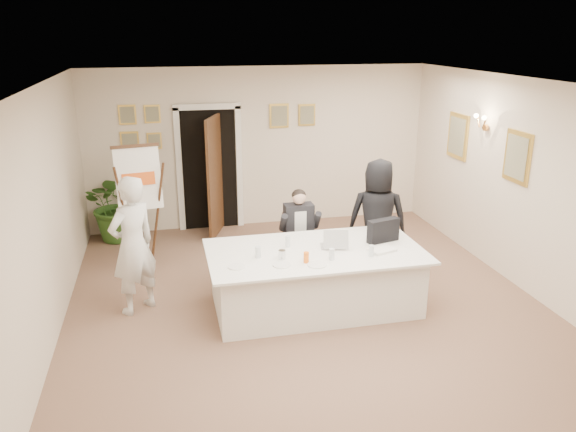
# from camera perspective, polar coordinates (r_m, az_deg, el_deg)

# --- Properties ---
(floor) EXTENTS (7.00, 7.00, 0.00)m
(floor) POSITION_cam_1_polar(r_m,az_deg,el_deg) (7.21, 2.19, -9.57)
(floor) COLOR brown
(floor) RESTS_ON ground
(ceiling) EXTENTS (6.00, 7.00, 0.02)m
(ceiling) POSITION_cam_1_polar(r_m,az_deg,el_deg) (6.39, 2.50, 13.19)
(ceiling) COLOR white
(ceiling) RESTS_ON wall_back
(wall_back) EXTENTS (6.00, 0.10, 2.80)m
(wall_back) POSITION_cam_1_polar(r_m,az_deg,el_deg) (9.98, -2.90, 6.96)
(wall_back) COLOR beige
(wall_back) RESTS_ON floor
(wall_front) EXTENTS (6.00, 0.10, 2.80)m
(wall_front) POSITION_cam_1_polar(r_m,az_deg,el_deg) (3.70, 16.97, -14.87)
(wall_front) COLOR beige
(wall_front) RESTS_ON floor
(wall_left) EXTENTS (0.10, 7.00, 2.80)m
(wall_left) POSITION_cam_1_polar(r_m,az_deg,el_deg) (6.59, -23.76, -0.69)
(wall_left) COLOR beige
(wall_left) RESTS_ON floor
(wall_right) EXTENTS (0.10, 7.00, 2.80)m
(wall_right) POSITION_cam_1_polar(r_m,az_deg,el_deg) (7.96, 23.69, 2.44)
(wall_right) COLOR beige
(wall_right) RESTS_ON floor
(doorway) EXTENTS (1.14, 0.86, 2.20)m
(doorway) POSITION_cam_1_polar(r_m,az_deg,el_deg) (9.78, -7.80, 4.42)
(doorway) COLOR black
(doorway) RESTS_ON floor
(pictures_back_wall) EXTENTS (3.40, 0.06, 0.80)m
(pictures_back_wall) POSITION_cam_1_polar(r_m,az_deg,el_deg) (9.77, -7.60, 9.25)
(pictures_back_wall) COLOR gold
(pictures_back_wall) RESTS_ON wall_back
(pictures_right_wall) EXTENTS (0.06, 2.20, 0.80)m
(pictures_right_wall) POSITION_cam_1_polar(r_m,az_deg,el_deg) (8.83, 19.32, 6.75)
(pictures_right_wall) COLOR gold
(pictures_right_wall) RESTS_ON wall_right
(wall_sconce) EXTENTS (0.20, 0.30, 0.24)m
(wall_sconce) POSITION_cam_1_polar(r_m,az_deg,el_deg) (8.74, 19.17, 8.99)
(wall_sconce) COLOR #B17638
(wall_sconce) RESTS_ON wall_right
(conference_table) EXTENTS (2.68, 1.43, 0.78)m
(conference_table) POSITION_cam_1_polar(r_m,az_deg,el_deg) (7.14, 2.74, -6.35)
(conference_table) COLOR silver
(conference_table) RESTS_ON floor
(seated_man) EXTENTS (0.58, 0.62, 1.30)m
(seated_man) POSITION_cam_1_polar(r_m,az_deg,el_deg) (7.92, 1.16, -1.76)
(seated_man) COLOR black
(seated_man) RESTS_ON floor
(flip_chart) EXTENTS (0.65, 0.46, 1.82)m
(flip_chart) POSITION_cam_1_polar(r_m,az_deg,el_deg) (8.47, -14.78, 0.35)
(flip_chart) COLOR black
(flip_chart) RESTS_ON floor
(standing_man) EXTENTS (0.76, 0.72, 1.75)m
(standing_man) POSITION_cam_1_polar(r_m,az_deg,el_deg) (7.11, -15.48, -2.92)
(standing_man) COLOR silver
(standing_man) RESTS_ON floor
(standing_woman) EXTENTS (0.97, 0.80, 1.70)m
(standing_woman) POSITION_cam_1_polar(r_m,az_deg,el_deg) (8.02, 9.07, -0.22)
(standing_woman) COLOR black
(standing_woman) RESTS_ON floor
(potted_palm) EXTENTS (1.41, 1.32, 1.26)m
(potted_palm) POSITION_cam_1_polar(r_m,az_deg,el_deg) (9.77, -16.84, 1.26)
(potted_palm) COLOR #2E5A1E
(potted_palm) RESTS_ON floor
(laptop) EXTENTS (0.37, 0.40, 0.28)m
(laptop) POSITION_cam_1_polar(r_m,az_deg,el_deg) (7.07, 4.62, -2.08)
(laptop) COLOR #B7BABC
(laptop) RESTS_ON conference_table
(laptop_bag) EXTENTS (0.45, 0.22, 0.30)m
(laptop_bag) POSITION_cam_1_polar(r_m,az_deg,el_deg) (7.31, 9.65, -1.46)
(laptop_bag) COLOR black
(laptop_bag) RESTS_ON conference_table
(paper_stack) EXTENTS (0.36, 0.30, 0.03)m
(paper_stack) POSITION_cam_1_polar(r_m,az_deg,el_deg) (7.05, 9.51, -3.40)
(paper_stack) COLOR white
(paper_stack) RESTS_ON conference_table
(plate_left) EXTENTS (0.24, 0.24, 0.01)m
(plate_left) POSITION_cam_1_polar(r_m,az_deg,el_deg) (6.52, -5.25, -5.15)
(plate_left) COLOR white
(plate_left) RESTS_ON conference_table
(plate_mid) EXTENTS (0.25, 0.25, 0.01)m
(plate_mid) POSITION_cam_1_polar(r_m,az_deg,el_deg) (6.54, -0.64, -4.99)
(plate_mid) COLOR white
(plate_mid) RESTS_ON conference_table
(plate_near) EXTENTS (0.27, 0.27, 0.01)m
(plate_near) POSITION_cam_1_polar(r_m,az_deg,el_deg) (6.55, 2.98, -4.96)
(plate_near) COLOR white
(plate_near) RESTS_ON conference_table
(glass_a) EXTENTS (0.08, 0.08, 0.14)m
(glass_a) POSITION_cam_1_polar(r_m,az_deg,el_deg) (6.75, -3.06, -3.68)
(glass_a) COLOR silver
(glass_a) RESTS_ON conference_table
(glass_b) EXTENTS (0.08, 0.08, 0.14)m
(glass_b) POSITION_cam_1_polar(r_m,az_deg,el_deg) (6.70, 4.46, -3.89)
(glass_b) COLOR silver
(glass_b) RESTS_ON conference_table
(glass_c) EXTENTS (0.07, 0.07, 0.14)m
(glass_c) POSITION_cam_1_polar(r_m,az_deg,el_deg) (6.85, 8.46, -3.52)
(glass_c) COLOR silver
(glass_c) RESTS_ON conference_table
(glass_d) EXTENTS (0.07, 0.07, 0.14)m
(glass_d) POSITION_cam_1_polar(r_m,az_deg,el_deg) (7.07, -0.01, -2.59)
(glass_d) COLOR silver
(glass_d) RESTS_ON conference_table
(oj_glass) EXTENTS (0.07, 0.07, 0.13)m
(oj_glass) POSITION_cam_1_polar(r_m,az_deg,el_deg) (6.60, 1.86, -4.22)
(oj_glass) COLOR orange
(oj_glass) RESTS_ON conference_table
(steel_jug) EXTENTS (0.09, 0.09, 0.11)m
(steel_jug) POSITION_cam_1_polar(r_m,az_deg,el_deg) (6.70, -0.61, -3.95)
(steel_jug) COLOR silver
(steel_jug) RESTS_ON conference_table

